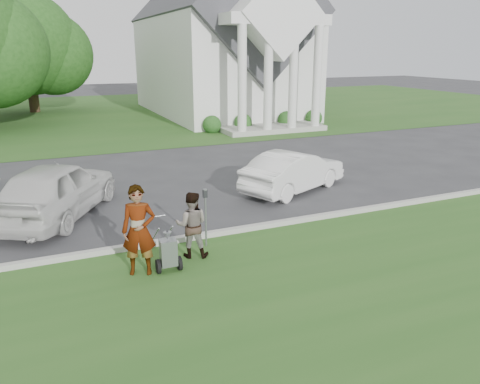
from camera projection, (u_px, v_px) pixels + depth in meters
ground at (222, 244)px, 11.82m from camera, size 120.00×120.00×0.00m
grass_strip at (278, 300)px, 9.19m from camera, size 80.00×7.00×0.01m
church_lawn at (93, 114)px, 35.50m from camera, size 80.00×30.00×0.01m
curb at (215, 234)px, 12.28m from camera, size 80.00×0.18×0.15m
church at (221, 31)px, 33.78m from camera, size 9.19×19.00×24.10m
tree_back at (27, 49)px, 35.22m from camera, size 9.61×7.60×8.89m
striping_cart at (168, 253)px, 10.25m from camera, size 0.56×1.10×1.01m
person_left at (139, 231)px, 9.98m from camera, size 0.84×0.68×2.00m
person_right at (192, 225)px, 10.89m from camera, size 0.94×0.85×1.58m
parking_meter_near at (205, 211)px, 11.43m from camera, size 0.11×0.10×1.49m
car_b at (56, 189)px, 13.50m from camera, size 4.16×5.26×1.68m
car_d at (294, 171)px, 16.09m from camera, size 4.47×3.08×1.40m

